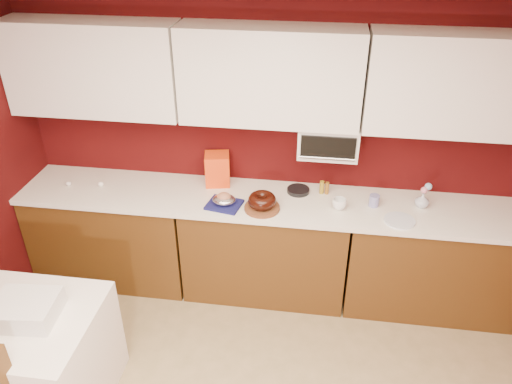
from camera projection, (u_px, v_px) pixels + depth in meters
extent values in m
cube|color=white|center=(190.00, 79.00, 1.47)|extent=(4.00, 4.50, 0.02)
cube|color=#3E0808|center=(271.00, 142.00, 4.02)|extent=(4.00, 0.02, 2.50)
cube|color=#4E2F0F|center=(114.00, 234.00, 4.34)|extent=(1.31, 0.58, 0.86)
cube|color=#4E2F0F|center=(266.00, 247.00, 4.18)|extent=(1.31, 0.58, 0.86)
cube|color=#4E2F0F|center=(430.00, 261.00, 4.01)|extent=(1.31, 0.58, 0.86)
cube|color=white|center=(266.00, 201.00, 3.95)|extent=(4.00, 0.62, 0.04)
cube|color=white|center=(94.00, 68.00, 3.73)|extent=(1.31, 0.33, 0.70)
cube|color=white|center=(270.00, 76.00, 3.57)|extent=(1.31, 0.33, 0.70)
cube|color=white|center=(463.00, 85.00, 3.41)|extent=(1.31, 0.33, 0.70)
cube|color=white|center=(328.00, 139.00, 3.78)|extent=(0.45, 0.30, 0.25)
cube|color=black|center=(328.00, 148.00, 3.64)|extent=(0.40, 0.02, 0.18)
cylinder|color=silver|center=(327.00, 158.00, 3.67)|extent=(0.42, 0.02, 0.02)
cube|color=white|center=(26.00, 359.00, 3.24)|extent=(1.00, 0.80, 0.75)
cylinder|color=brown|center=(262.00, 208.00, 3.80)|extent=(0.31, 0.31, 0.03)
torus|color=black|center=(262.00, 200.00, 3.77)|extent=(0.24, 0.24, 0.09)
cube|color=#15164F|center=(224.00, 205.00, 3.85)|extent=(0.29, 0.26, 0.02)
ellipsoid|color=silver|center=(224.00, 200.00, 3.83)|extent=(0.22, 0.20, 0.07)
ellipsoid|color=#AC6D4F|center=(224.00, 197.00, 3.81)|extent=(0.11, 0.10, 0.07)
cube|color=red|center=(217.00, 169.00, 4.08)|extent=(0.23, 0.21, 0.27)
cylinder|color=black|center=(298.00, 190.00, 4.02)|extent=(0.20, 0.20, 0.03)
imported|color=white|center=(339.00, 203.00, 3.79)|extent=(0.13, 0.13, 0.10)
cylinder|color=navy|center=(374.00, 201.00, 3.83)|extent=(0.09, 0.09, 0.09)
imported|color=#B3BCCB|center=(422.00, 199.00, 3.81)|extent=(0.11, 0.11, 0.13)
sphere|color=pink|center=(424.00, 190.00, 3.77)|extent=(0.05, 0.05, 0.05)
sphere|color=#83AED2|center=(428.00, 187.00, 3.77)|extent=(0.06, 0.06, 0.06)
cylinder|color=silver|center=(400.00, 221.00, 3.67)|extent=(0.25, 0.25, 0.01)
cylinder|color=olive|center=(322.00, 187.00, 3.99)|extent=(0.04, 0.04, 0.11)
ellipsoid|color=silver|center=(68.00, 184.00, 4.11)|extent=(0.05, 0.04, 0.04)
ellipsoid|color=white|center=(101.00, 184.00, 4.10)|extent=(0.06, 0.05, 0.04)
cube|color=white|center=(26.00, 310.00, 3.01)|extent=(0.39, 0.34, 0.13)
cylinder|color=brown|center=(327.00, 188.00, 3.98)|extent=(0.04, 0.04, 0.10)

